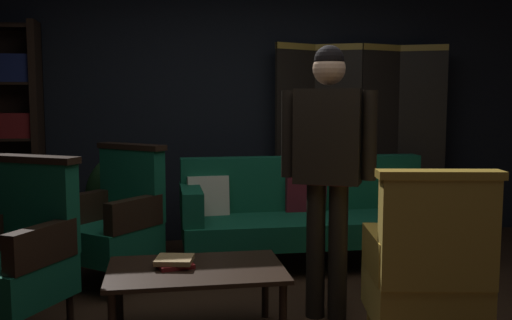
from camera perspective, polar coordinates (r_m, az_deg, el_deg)
name	(u,v)px	position (r m, az deg, el deg)	size (l,w,h in m)	color
back_wall	(228,96)	(5.68, -2.73, 6.28)	(7.20, 0.10, 2.80)	black
folding_screen	(359,139)	(5.77, 10.07, 2.06)	(1.70, 0.28, 1.90)	black
velvet_couch	(308,210)	(4.89, 5.13, -4.87)	(2.12, 0.78, 0.88)	black
coffee_table	(196,276)	(3.39, -5.90, -11.24)	(1.00, 0.64, 0.42)	black
armchair_gilt_accent	(427,272)	(3.17, 16.46, -10.51)	(0.67, 0.67, 1.04)	#B78E33
armchair_wing_left	(117,220)	(4.42, -13.49, -5.71)	(0.82, 0.82, 1.04)	black
armchair_wing_right	(17,252)	(3.69, -22.42, -8.37)	(0.79, 0.79, 1.04)	black
standing_figure	(328,157)	(3.60, 7.08, 0.34)	(0.54, 0.36, 1.70)	black
potted_plant	(122,198)	(5.12, -12.99, -3.69)	(0.61, 0.61, 0.91)	brown
book_red_leather	(175,264)	(3.42, -8.01, -10.11)	(0.19, 0.19, 0.02)	maroon
book_tan_leather	(174,260)	(3.41, -8.02, -9.68)	(0.21, 0.19, 0.03)	#9E7A47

